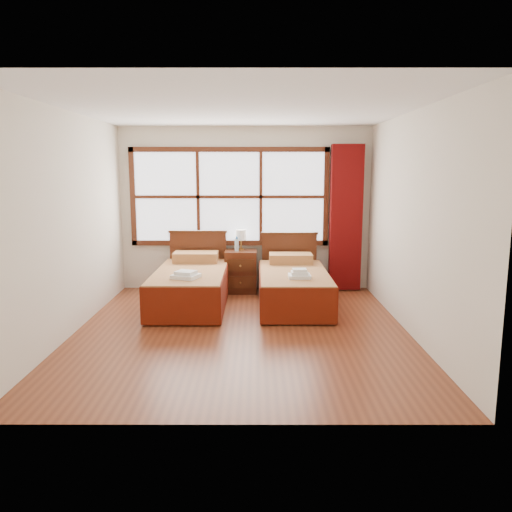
{
  "coord_description": "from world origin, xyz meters",
  "views": [
    {
      "loc": [
        0.18,
        -5.78,
        1.92
      ],
      "look_at": [
        0.17,
        0.7,
        0.8
      ],
      "focal_mm": 35.0,
      "sensor_mm": 36.0,
      "label": 1
    }
  ],
  "objects": [
    {
      "name": "curtain",
      "position": [
        1.6,
        2.11,
        1.17
      ],
      "size": [
        0.5,
        0.16,
        2.3
      ],
      "primitive_type": "cube",
      "color": "#660A0A",
      "rests_on": "wall_back"
    },
    {
      "name": "towels_right",
      "position": [
        0.75,
        0.72,
        0.55
      ],
      "size": [
        0.29,
        0.26,
        0.12
      ],
      "rotation": [
        0.0,
        0.0,
        0.0
      ],
      "color": "white",
      "rests_on": "bed_right"
    },
    {
      "name": "bottle_far",
      "position": [
        -0.14,
        2.0,
        0.77
      ],
      "size": [
        0.06,
        0.06,
        0.23
      ],
      "color": "#A7C6D7",
      "rests_on": "nightstand"
    },
    {
      "name": "lamp",
      "position": [
        -0.07,
        2.09,
        0.89
      ],
      "size": [
        0.16,
        0.16,
        0.32
      ],
      "color": "#BF853D",
      "rests_on": "nightstand"
    },
    {
      "name": "window",
      "position": [
        -0.25,
        2.21,
        1.5
      ],
      "size": [
        3.16,
        0.06,
        1.56
      ],
      "color": "white",
      "rests_on": "wall_back"
    },
    {
      "name": "wall_back",
      "position": [
        0.0,
        2.25,
        1.3
      ],
      "size": [
        4.0,
        0.0,
        4.0
      ],
      "primitive_type": "plane",
      "rotation": [
        1.57,
        0.0,
        0.0
      ],
      "color": "silver",
      "rests_on": "floor"
    },
    {
      "name": "wall_right",
      "position": [
        2.0,
        0.0,
        1.3
      ],
      "size": [
        0.0,
        4.5,
        4.5
      ],
      "primitive_type": "plane",
      "rotation": [
        1.57,
        0.0,
        -1.57
      ],
      "color": "silver",
      "rests_on": "floor"
    },
    {
      "name": "bed_right",
      "position": [
        0.71,
        1.2,
        0.29
      ],
      "size": [
        0.97,
        1.99,
        0.94
      ],
      "color": "#421F0D",
      "rests_on": "floor"
    },
    {
      "name": "wall_left",
      "position": [
        -2.0,
        0.0,
        1.3
      ],
      "size": [
        0.0,
        4.5,
        4.5
      ],
      "primitive_type": "plane",
      "rotation": [
        1.57,
        0.0,
        1.57
      ],
      "color": "silver",
      "rests_on": "floor"
    },
    {
      "name": "floor",
      "position": [
        0.0,
        0.0,
        0.0
      ],
      "size": [
        4.5,
        4.5,
        0.0
      ],
      "primitive_type": "plane",
      "color": "brown",
      "rests_on": "ground"
    },
    {
      "name": "nightstand",
      "position": [
        -0.07,
        1.99,
        0.33
      ],
      "size": [
        0.5,
        0.49,
        0.67
      ],
      "color": "#4B2010",
      "rests_on": "floor"
    },
    {
      "name": "bottle_near",
      "position": [
        -0.13,
        1.94,
        0.77
      ],
      "size": [
        0.06,
        0.06,
        0.22
      ],
      "color": "#A7C6D7",
      "rests_on": "nightstand"
    },
    {
      "name": "ceiling",
      "position": [
        0.0,
        0.0,
        2.6
      ],
      "size": [
        4.5,
        4.5,
        0.0
      ],
      "primitive_type": "plane",
      "rotation": [
        3.14,
        0.0,
        0.0
      ],
      "color": "white",
      "rests_on": "wall_back"
    },
    {
      "name": "towels_left",
      "position": [
        -0.75,
        0.63,
        0.56
      ],
      "size": [
        0.4,
        0.38,
        0.1
      ],
      "rotation": [
        0.0,
        0.0,
        -0.37
      ],
      "color": "white",
      "rests_on": "bed_left"
    },
    {
      "name": "bed_left",
      "position": [
        -0.76,
        1.2,
        0.3
      ],
      "size": [
        1.0,
        2.02,
        0.97
      ],
      "color": "#421F0D",
      "rests_on": "floor"
    }
  ]
}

